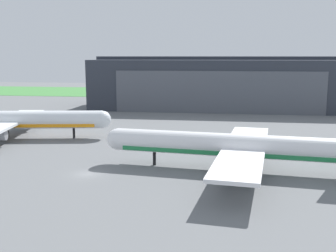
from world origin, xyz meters
TOP-DOWN VIEW (x-y plane):
  - ground_plane at (0.00, 0.00)m, footprint 440.00×440.00m
  - grass_field_strip at (0.00, 150.71)m, footprint 440.00×56.00m
  - maintenance_hangar at (19.23, 90.98)m, footprint 91.16×32.88m
  - airliner_far_left at (-27.23, 25.69)m, footprint 45.38×38.70m
  - airliner_near_right at (24.56, 5.51)m, footprint 46.30×39.48m

SIDE VIEW (x-z plane):
  - ground_plane at x=0.00m, z-range 0.00..0.00m
  - grass_field_strip at x=0.00m, z-range 0.00..0.08m
  - airliner_near_right at x=24.56m, z-range -2.30..10.66m
  - airliner_far_left at x=-27.23m, z-range -2.52..11.03m
  - maintenance_hangar at x=19.23m, z-range -0.46..18.37m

